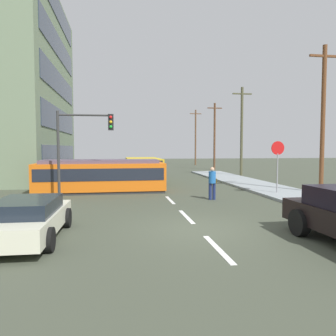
{
  "coord_description": "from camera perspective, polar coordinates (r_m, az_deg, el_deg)",
  "views": [
    {
      "loc": [
        -2.53,
        -9.95,
        2.63
      ],
      "look_at": [
        0.44,
        9.56,
        1.41
      ],
      "focal_mm": 34.35,
      "sensor_mm": 36.0,
      "label": 1
    }
  ],
  "objects": [
    {
      "name": "lane_stripe_3",
      "position": [
        25.79,
        -2.98,
        -2.31
      ],
      "size": [
        0.16,
        2.4,
        0.01
      ],
      "primitive_type": "cube",
      "color": "silver",
      "rests_on": "ground"
    },
    {
      "name": "city_bus",
      "position": [
        24.88,
        -4.45,
        -0.08
      ],
      "size": [
        2.59,
        5.79,
        1.86
      ],
      "color": "gold",
      "rests_on": "ground"
    },
    {
      "name": "utility_pole_near",
      "position": [
        20.08,
        25.8,
        8.06
      ],
      "size": [
        1.8,
        0.24,
        8.31
      ],
      "color": "brown",
      "rests_on": "ground"
    },
    {
      "name": "ground_plane",
      "position": [
        20.28,
        -1.42,
        -3.92
      ],
      "size": [
        120.0,
        120.0,
        0.0
      ],
      "primitive_type": "plane",
      "color": "#414738"
    },
    {
      "name": "streetcar_tram",
      "position": [
        19.63,
        -11.81,
        -1.29
      ],
      "size": [
        7.58,
        2.65,
        1.94
      ],
      "color": "orange",
      "rests_on": "ground"
    },
    {
      "name": "stop_sign",
      "position": [
        18.99,
        18.88,
        2.03
      ],
      "size": [
        0.76,
        0.07,
        2.88
      ],
      "color": "gray",
      "rests_on": "sidewalk_curb_right"
    },
    {
      "name": "pedestrian_crossing",
      "position": [
        16.52,
        7.87,
        -2.35
      ],
      "size": [
        0.48,
        0.36,
        1.67
      ],
      "color": "navy",
      "rests_on": "ground"
    },
    {
      "name": "lane_stripe_1",
      "position": [
        12.49,
        3.26,
        -8.59
      ],
      "size": [
        0.16,
        2.4,
        0.01
      ],
      "primitive_type": "cube",
      "color": "silver",
      "rests_on": "ground"
    },
    {
      "name": "lane_stripe_0",
      "position": [
        8.75,
        8.84,
        -13.96
      ],
      "size": [
        0.16,
        2.4,
        0.01
      ],
      "primitive_type": "cube",
      "color": "silver",
      "rests_on": "ground"
    },
    {
      "name": "parked_sedan_furthest",
      "position": [
        35.12,
        -12.99,
        0.16
      ],
      "size": [
        2.08,
        4.36,
        1.19
      ],
      "color": "#3F503F",
      "rests_on": "ground"
    },
    {
      "name": "parked_sedan_near",
      "position": [
        10.15,
        -23.62,
        -8.16
      ],
      "size": [
        1.97,
        4.34,
        1.19
      ],
      "color": "beige",
      "rests_on": "ground"
    },
    {
      "name": "lane_stripe_4",
      "position": [
        31.75,
        -4.05,
        -1.22
      ],
      "size": [
        0.16,
        2.4,
        0.01
      ],
      "primitive_type": "cube",
      "color": "silver",
      "rests_on": "ground"
    },
    {
      "name": "lane_stripe_2",
      "position": [
        16.36,
        0.35,
        -5.7
      ],
      "size": [
        0.16,
        2.4,
        0.01
      ],
      "primitive_type": "cube",
      "color": "silver",
      "rests_on": "ground"
    },
    {
      "name": "utility_pole_distant",
      "position": [
        50.31,
        4.91,
        5.61
      ],
      "size": [
        1.8,
        0.24,
        8.56
      ],
      "color": "brown",
      "rests_on": "ground"
    },
    {
      "name": "utility_pole_far",
      "position": [
        39.54,
        8.26,
        5.79
      ],
      "size": [
        1.8,
        0.24,
        8.07
      ],
      "color": "brown",
      "rests_on": "ground"
    },
    {
      "name": "traffic_light_mast",
      "position": [
        17.39,
        -15.03,
        5.35
      ],
      "size": [
        2.9,
        0.33,
        4.55
      ],
      "color": "#333333",
      "rests_on": "ground"
    },
    {
      "name": "utility_pole_mid",
      "position": [
        30.44,
        12.94,
        6.54
      ],
      "size": [
        1.8,
        0.24,
        8.19
      ],
      "color": "#4D4B32",
      "rests_on": "ground"
    },
    {
      "name": "sidewalk_curb_right",
      "position": [
        18.66,
        21.53,
        -4.6
      ],
      "size": [
        3.2,
        36.0,
        0.14
      ],
      "primitive_type": "cube",
      "color": "#8F979B",
      "rests_on": "ground"
    },
    {
      "name": "parked_sedan_mid",
      "position": [
        23.77,
        -15.86,
        -1.45
      ],
      "size": [
        1.98,
        4.33,
        1.19
      ],
      "color": "navy",
      "rests_on": "ground"
    },
    {
      "name": "parked_sedan_far",
      "position": [
        29.61,
        -14.21,
        -0.46
      ],
      "size": [
        1.98,
        4.23,
        1.19
      ],
      "color": "black",
      "rests_on": "ground"
    }
  ]
}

